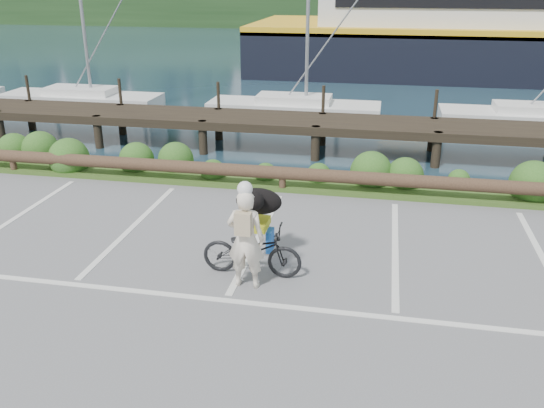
{
  "coord_description": "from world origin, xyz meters",
  "views": [
    {
      "loc": [
        2.21,
        -7.89,
        4.72
      ],
      "look_at": [
        0.45,
        1.04,
        1.1
      ],
      "focal_mm": 38.0,
      "sensor_mm": 36.0,
      "label": 1
    }
  ],
  "objects": [
    {
      "name": "cyclist",
      "position": [
        0.21,
        0.13,
        0.83
      ],
      "size": [
        0.61,
        0.4,
        1.66
      ],
      "primitive_type": "imported",
      "rotation": [
        0.0,
        0.0,
        3.13
      ],
      "color": "silver",
      "rests_on": "ground"
    },
    {
      "name": "dog",
      "position": [
        0.21,
        1.07,
        1.12
      ],
      "size": [
        0.4,
        0.81,
        0.46
      ],
      "primitive_type": "ellipsoid",
      "rotation": [
        0.0,
        0.0,
        1.56
      ],
      "color": "black",
      "rests_on": "bicycle"
    },
    {
      "name": "bicycle",
      "position": [
        0.21,
        0.53,
        0.44
      ],
      "size": [
        1.7,
        0.6,
        0.89
      ],
      "primitive_type": "imported",
      "rotation": [
        0.0,
        0.0,
        1.56
      ],
      "color": "black",
      "rests_on": "ground"
    },
    {
      "name": "ground",
      "position": [
        0.0,
        0.0,
        0.0
      ],
      "size": [
        72.0,
        72.0,
        0.0
      ],
      "primitive_type": "plane",
      "color": "#5E5E61"
    },
    {
      "name": "harbor_backdrop",
      "position": [
        0.41,
        78.42,
        -0.0
      ],
      "size": [
        170.0,
        160.0,
        30.0
      ],
      "color": "#19303D",
      "rests_on": "ground"
    },
    {
      "name": "log_rail",
      "position": [
        0.0,
        4.6,
        0.0
      ],
      "size": [
        32.0,
        0.3,
        0.6
      ],
      "primitive_type": null,
      "color": "#443021",
      "rests_on": "ground"
    },
    {
      "name": "vegetation_strip",
      "position": [
        0.0,
        5.3,
        0.05
      ],
      "size": [
        34.0,
        1.6,
        0.1
      ],
      "primitive_type": "cube",
      "color": "#3D5B21",
      "rests_on": "ground"
    }
  ]
}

